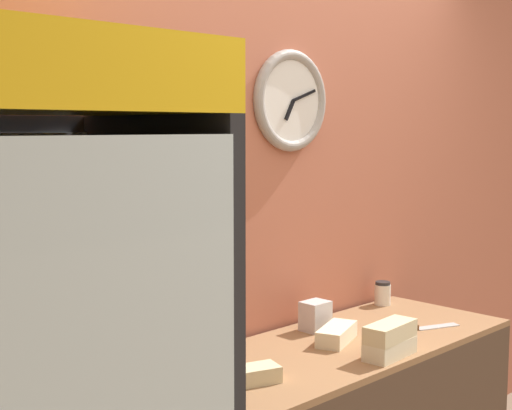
{
  "coord_description": "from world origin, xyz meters",
  "views": [
    {
      "loc": [
        -2.12,
        -0.83,
        1.69
      ],
      "look_at": [
        -0.48,
        0.86,
        1.43
      ],
      "focal_mm": 50.0,
      "sensor_mm": 36.0,
      "label": 1
    }
  ],
  "objects_px": {
    "sandwich_flat_left": "(249,376)",
    "napkin_dispenser": "(315,316)",
    "sandwich_stack_middle": "(390,331)",
    "beverage_cooler": "(34,380)",
    "chefs_knife": "(418,328)",
    "condiment_jar": "(383,293)",
    "sandwich_flat_right": "(337,334)",
    "sandwich_stack_bottom": "(390,348)"
  },
  "relations": [
    {
      "from": "sandwich_flat_left",
      "to": "napkin_dispenser",
      "type": "distance_m",
      "value": 0.67
    },
    {
      "from": "sandwich_stack_middle",
      "to": "napkin_dispenser",
      "type": "distance_m",
      "value": 0.42
    },
    {
      "from": "beverage_cooler",
      "to": "chefs_knife",
      "type": "distance_m",
      "value": 1.64
    },
    {
      "from": "chefs_knife",
      "to": "napkin_dispenser",
      "type": "relative_size",
      "value": 2.45
    },
    {
      "from": "condiment_jar",
      "to": "sandwich_stack_middle",
      "type": "bearing_deg",
      "value": -142.41
    },
    {
      "from": "sandwich_flat_left",
      "to": "sandwich_flat_right",
      "type": "distance_m",
      "value": 0.56
    },
    {
      "from": "beverage_cooler",
      "to": "sandwich_flat_left",
      "type": "height_order",
      "value": "beverage_cooler"
    },
    {
      "from": "chefs_knife",
      "to": "sandwich_stack_bottom",
      "type": "bearing_deg",
      "value": -161.7
    },
    {
      "from": "sandwich_flat_left",
      "to": "chefs_knife",
      "type": "bearing_deg",
      "value": -2.28
    },
    {
      "from": "condiment_jar",
      "to": "sandwich_flat_right",
      "type": "bearing_deg",
      "value": -159.99
    },
    {
      "from": "sandwich_flat_left",
      "to": "condiment_jar",
      "type": "distance_m",
      "value": 1.2
    },
    {
      "from": "beverage_cooler",
      "to": "napkin_dispenser",
      "type": "xyz_separation_m",
      "value": [
        1.32,
        0.19,
        -0.12
      ]
    },
    {
      "from": "sandwich_stack_bottom",
      "to": "chefs_knife",
      "type": "bearing_deg",
      "value": 18.3
    },
    {
      "from": "sandwich_stack_bottom",
      "to": "sandwich_flat_left",
      "type": "distance_m",
      "value": 0.58
    },
    {
      "from": "beverage_cooler",
      "to": "sandwich_flat_left",
      "type": "xyz_separation_m",
      "value": [
        0.71,
        -0.06,
        -0.15
      ]
    },
    {
      "from": "napkin_dispenser",
      "to": "sandwich_stack_bottom",
      "type": "bearing_deg",
      "value": -98.8
    },
    {
      "from": "sandwich_stack_bottom",
      "to": "sandwich_stack_middle",
      "type": "bearing_deg",
      "value": 0.0
    },
    {
      "from": "condiment_jar",
      "to": "napkin_dispenser",
      "type": "distance_m",
      "value": 0.55
    },
    {
      "from": "napkin_dispenser",
      "to": "chefs_knife",
      "type": "bearing_deg",
      "value": -42.88
    },
    {
      "from": "sandwich_flat_right",
      "to": "condiment_jar",
      "type": "bearing_deg",
      "value": 20.01
    },
    {
      "from": "chefs_knife",
      "to": "sandwich_flat_left",
      "type": "bearing_deg",
      "value": 177.72
    },
    {
      "from": "sandwich_stack_bottom",
      "to": "sandwich_stack_middle",
      "type": "height_order",
      "value": "sandwich_stack_middle"
    },
    {
      "from": "beverage_cooler",
      "to": "sandwich_flat_right",
      "type": "xyz_separation_m",
      "value": [
        1.26,
        0.03,
        -0.15
      ]
    },
    {
      "from": "sandwich_stack_bottom",
      "to": "condiment_jar",
      "type": "relative_size",
      "value": 2.15
    },
    {
      "from": "napkin_dispenser",
      "to": "sandwich_stack_middle",
      "type": "bearing_deg",
      "value": -98.8
    },
    {
      "from": "sandwich_stack_bottom",
      "to": "condiment_jar",
      "type": "height_order",
      "value": "condiment_jar"
    },
    {
      "from": "sandwich_flat_left",
      "to": "sandwich_flat_right",
      "type": "height_order",
      "value": "sandwich_flat_right"
    },
    {
      "from": "beverage_cooler",
      "to": "condiment_jar",
      "type": "distance_m",
      "value": 1.89
    },
    {
      "from": "beverage_cooler",
      "to": "chefs_knife",
      "type": "height_order",
      "value": "beverage_cooler"
    },
    {
      "from": "beverage_cooler",
      "to": "sandwich_stack_bottom",
      "type": "bearing_deg",
      "value": -9.94
    },
    {
      "from": "sandwich_flat_right",
      "to": "napkin_dispenser",
      "type": "distance_m",
      "value": 0.18
    },
    {
      "from": "beverage_cooler",
      "to": "condiment_jar",
      "type": "xyz_separation_m",
      "value": [
        1.87,
        0.25,
        -0.12
      ]
    },
    {
      "from": "beverage_cooler",
      "to": "condiment_jar",
      "type": "bearing_deg",
      "value": 7.56
    },
    {
      "from": "beverage_cooler",
      "to": "napkin_dispenser",
      "type": "distance_m",
      "value": 1.34
    },
    {
      "from": "sandwich_stack_bottom",
      "to": "sandwich_stack_middle",
      "type": "relative_size",
      "value": 1.0
    },
    {
      "from": "sandwich_stack_bottom",
      "to": "condiment_jar",
      "type": "bearing_deg",
      "value": 37.59
    },
    {
      "from": "chefs_knife",
      "to": "beverage_cooler",
      "type": "bearing_deg",
      "value": 176.58
    },
    {
      "from": "sandwich_stack_bottom",
      "to": "chefs_knife",
      "type": "relative_size",
      "value": 0.8
    },
    {
      "from": "sandwich_flat_right",
      "to": "napkin_dispenser",
      "type": "bearing_deg",
      "value": 69.07
    },
    {
      "from": "sandwich_stack_middle",
      "to": "condiment_jar",
      "type": "height_order",
      "value": "sandwich_stack_middle"
    },
    {
      "from": "sandwich_stack_bottom",
      "to": "sandwich_stack_middle",
      "type": "xyz_separation_m",
      "value": [
        0.0,
        0.0,
        0.06
      ]
    },
    {
      "from": "napkin_dispenser",
      "to": "sandwich_flat_left",
      "type": "bearing_deg",
      "value": -157.91
    }
  ]
}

